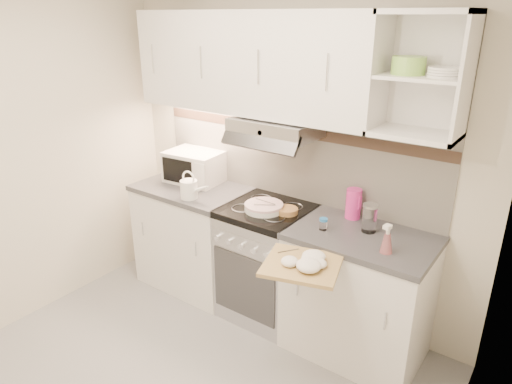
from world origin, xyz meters
TOP-DOWN VIEW (x-y plane):
  - room_shell at (0.00, 0.37)m, footprint 3.04×2.84m
  - base_cabinet_left at (-0.75, 1.10)m, footprint 0.90×0.60m
  - worktop_left at (-0.75, 1.10)m, footprint 0.92×0.62m
  - base_cabinet_right at (0.75, 1.10)m, footprint 0.90×0.60m
  - worktop_right at (0.75, 1.10)m, footprint 0.92×0.62m
  - electric_range at (0.00, 1.10)m, footprint 0.60×0.60m
  - microwave at (-0.82, 1.22)m, footprint 0.49×0.38m
  - watering_can at (-0.59, 0.90)m, footprint 0.26×0.13m
  - plate_stack at (0.01, 1.04)m, footprint 0.28×0.28m
  - bread_loaf at (0.17, 1.10)m, footprint 0.15×0.15m
  - pink_pitcher at (0.58, 1.30)m, footprint 0.11×0.11m
  - glass_jar at (0.76, 1.16)m, footprint 0.10×0.10m
  - spice_jar at (0.50, 1.01)m, footprint 0.06×0.06m
  - spray_bottle at (0.95, 0.96)m, footprint 0.08×0.08m
  - cutting_board at (0.60, 0.58)m, footprint 0.52×0.49m
  - dish_towel at (0.62, 0.59)m, footprint 0.28×0.25m

SIDE VIEW (x-z plane):
  - base_cabinet_left at x=-0.75m, z-range 0.00..0.86m
  - base_cabinet_right at x=0.75m, z-range 0.00..0.86m
  - electric_range at x=0.00m, z-range 0.00..0.90m
  - cutting_board at x=0.60m, z-range 0.86..0.88m
  - worktop_left at x=-0.75m, z-range 0.86..0.90m
  - worktop_right at x=0.75m, z-range 0.86..0.90m
  - dish_towel at x=0.62m, z-range 0.88..0.95m
  - bread_loaf at x=0.17m, z-range 0.90..0.94m
  - plate_stack at x=0.01m, z-range 0.90..0.96m
  - spice_jar at x=0.50m, z-range 0.90..0.98m
  - spray_bottle at x=0.95m, z-range 0.88..1.08m
  - watering_can at x=-0.59m, z-range 0.87..1.09m
  - glass_jar at x=0.76m, z-range 0.90..1.09m
  - pink_pitcher at x=0.58m, z-range 0.90..1.11m
  - microwave at x=-0.82m, z-range 0.90..1.16m
  - room_shell at x=0.00m, z-range 0.37..2.89m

